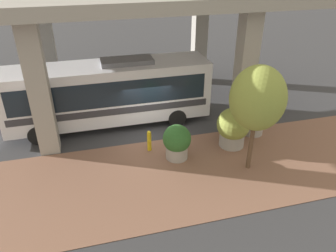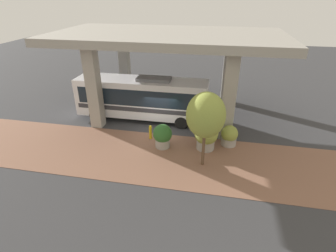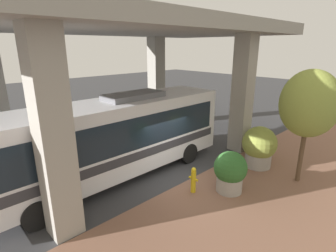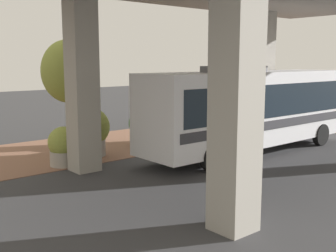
# 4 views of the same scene
# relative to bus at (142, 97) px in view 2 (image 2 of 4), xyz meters

# --- Properties ---
(ground_plane) EXTENTS (80.00, 80.00, 0.00)m
(ground_plane) POSITION_rel_bus_xyz_m (-2.38, -1.85, -2.00)
(ground_plane) COLOR #38383A
(ground_plane) RESTS_ON ground
(sidewalk_strip) EXTENTS (6.00, 40.00, 0.02)m
(sidewalk_strip) POSITION_rel_bus_xyz_m (-5.38, -1.85, -1.99)
(sidewalk_strip) COLOR #845B47
(sidewalk_strip) RESTS_ON ground
(overpass) EXTENTS (9.40, 18.05, 6.85)m
(overpass) POSITION_rel_bus_xyz_m (1.62, -1.85, 3.99)
(overpass) COLOR #9E998E
(overpass) RESTS_ON ground
(bus) EXTENTS (2.58, 10.70, 3.69)m
(bus) POSITION_rel_bus_xyz_m (0.00, 0.00, 0.00)
(bus) COLOR silver
(bus) RESTS_ON ground
(fire_hydrant) EXTENTS (0.42, 0.20, 1.09)m
(fire_hydrant) POSITION_rel_bus_xyz_m (-3.17, -1.49, -1.45)
(fire_hydrant) COLOR gold
(fire_hydrant) RESTS_ON ground
(planter_front) EXTENTS (1.62, 1.62, 2.02)m
(planter_front) POSITION_rel_bus_xyz_m (-3.77, -5.55, -0.97)
(planter_front) COLOR #9E998E
(planter_front) RESTS_ON ground
(planter_middle) EXTENTS (1.31, 1.31, 1.70)m
(planter_middle) POSITION_rel_bus_xyz_m (-4.11, -2.61, -1.12)
(planter_middle) COLOR #9E998E
(planter_middle) RESTS_ON ground
(planter_back) EXTENTS (1.17, 1.17, 1.49)m
(planter_back) POSITION_rel_bus_xyz_m (-2.96, -7.13, -1.27)
(planter_back) COLOR #9E998E
(planter_back) RESTS_ON ground
(street_tree_near) EXTENTS (2.28, 2.28, 4.80)m
(street_tree_near) POSITION_rel_bus_xyz_m (-5.70, -5.49, 1.42)
(street_tree_near) COLOR brown
(street_tree_near) RESTS_ON ground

